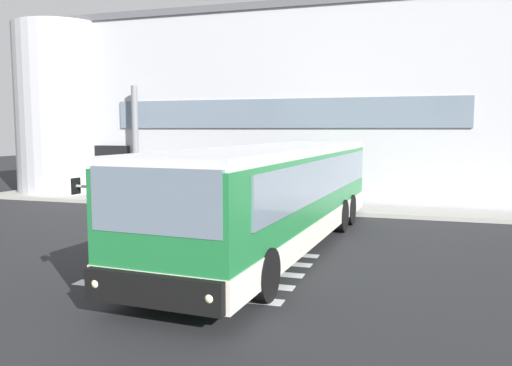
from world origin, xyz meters
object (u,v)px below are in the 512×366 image
(passenger_near_column, at_px, (145,177))
(bus_main_foreground, at_px, (276,198))
(entry_support_column, at_px, (135,142))
(passenger_by_doorway, at_px, (162,179))

(passenger_near_column, bearing_deg, bus_main_foreground, -41.09)
(bus_main_foreground, relative_size, passenger_near_column, 7.31)
(entry_support_column, height_order, bus_main_foreground, entry_support_column)
(bus_main_foreground, xyz_separation_m, passenger_by_doorway, (-6.49, 6.08, -0.26))
(passenger_by_doorway, bearing_deg, entry_support_column, 149.07)
(entry_support_column, bearing_deg, passenger_by_doorway, -30.93)
(passenger_near_column, height_order, passenger_by_doorway, same)
(entry_support_column, distance_m, passenger_by_doorway, 2.66)
(entry_support_column, distance_m, passenger_near_column, 1.79)
(bus_main_foreground, height_order, passenger_by_doorway, bus_main_foreground)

